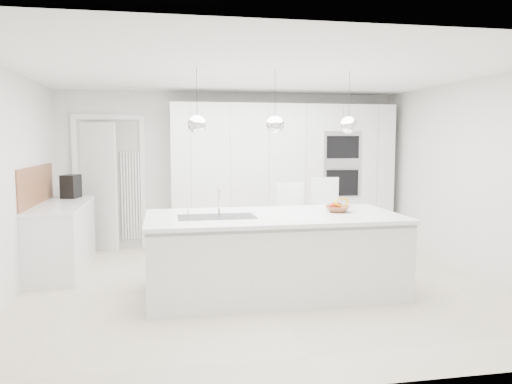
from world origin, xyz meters
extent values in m
plane|color=beige|center=(0.00, 0.00, 0.00)|extent=(5.50, 5.50, 0.00)
plane|color=silver|center=(0.00, 2.50, 1.25)|extent=(5.50, 0.00, 5.50)
plane|color=silver|center=(-2.75, 0.00, 1.25)|extent=(0.00, 5.00, 5.00)
plane|color=white|center=(0.00, 0.00, 2.50)|extent=(5.50, 5.50, 0.00)
cube|color=white|center=(0.80, 2.20, 1.15)|extent=(3.60, 0.60, 2.30)
cube|color=white|center=(-2.20, 2.42, 1.00)|extent=(0.76, 0.38, 2.00)
cube|color=white|center=(-2.45, 1.20, 0.43)|extent=(0.60, 1.80, 0.86)
cube|color=white|center=(-2.45, 1.20, 0.88)|extent=(0.62, 1.82, 0.04)
cube|color=brown|center=(-2.74, 1.20, 1.15)|extent=(0.02, 1.80, 0.50)
cube|color=white|center=(0.10, -0.30, 0.43)|extent=(2.80, 1.20, 0.86)
cube|color=white|center=(0.10, -0.25, 0.88)|extent=(2.84, 1.40, 0.04)
cylinder|color=white|center=(-0.50, -0.10, 1.05)|extent=(0.02, 0.02, 0.30)
sphere|color=white|center=(-0.75, -0.30, 1.90)|extent=(0.20, 0.20, 0.20)
sphere|color=white|center=(0.10, -0.30, 1.90)|extent=(0.20, 0.20, 0.20)
sphere|color=white|center=(0.95, -0.30, 1.90)|extent=(0.20, 0.20, 0.20)
imported|color=brown|center=(0.88, -0.19, 0.94)|extent=(0.37, 0.37, 0.07)
cube|color=black|center=(-2.43, 1.87, 1.07)|extent=(0.27, 0.35, 0.34)
sphere|color=#B02912|center=(0.88, -0.16, 0.97)|extent=(0.08, 0.08, 0.08)
sphere|color=#B02912|center=(0.89, -0.16, 0.97)|extent=(0.08, 0.08, 0.08)
sphere|color=#B02912|center=(0.83, -0.15, 0.97)|extent=(0.08, 0.08, 0.08)
sphere|color=#B02912|center=(0.90, -0.13, 0.97)|extent=(0.08, 0.08, 0.08)
torus|color=yellow|center=(0.91, -0.22, 1.02)|extent=(0.24, 0.17, 0.22)
camera|label=1|loc=(-1.11, -5.67, 1.74)|focal=35.00mm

